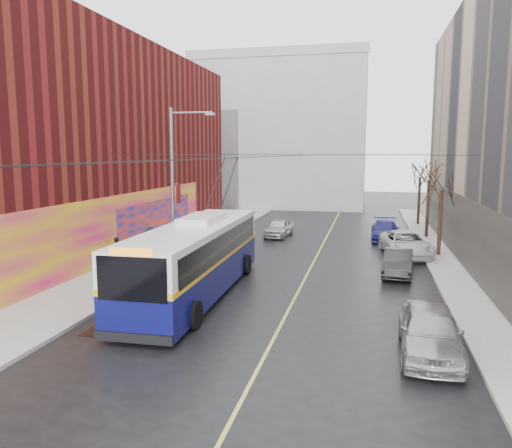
{
  "coord_description": "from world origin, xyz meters",
  "views": [
    {
      "loc": [
        4.62,
        -16.58,
        6.5
      ],
      "look_at": [
        -1.2,
        9.02,
        2.74
      ],
      "focal_mm": 35.0,
      "sensor_mm": 36.0,
      "label": 1
    }
  ],
  "objects": [
    {
      "name": "puddle",
      "position": [
        -4.26,
        0.44,
        0.0
      ],
      "size": [
        2.3,
        3.58,
        0.01
      ],
      "primitive_type": "cube",
      "color": "black",
      "rests_on": "ground"
    },
    {
      "name": "sidewalk_left",
      "position": [
        -8.0,
        12.0,
        0.07
      ],
      "size": [
        4.0,
        60.0,
        0.15
      ],
      "primitive_type": "cube",
      "color": "gray",
      "rests_on": "ground"
    },
    {
      "name": "tree_far",
      "position": [
        9.0,
        30.0,
        5.14
      ],
      "size": [
        3.2,
        3.2,
        6.57
      ],
      "color": "black",
      "rests_on": "ground"
    },
    {
      "name": "trolleybus",
      "position": [
        -3.03,
        4.56,
        1.75
      ],
      "size": [
        3.32,
        13.36,
        6.29
      ],
      "rotation": [
        0.0,
        0.0,
        0.02
      ],
      "color": "#090A48",
      "rests_on": "ground"
    },
    {
      "name": "streetlight_pole",
      "position": [
        -6.14,
        10.0,
        4.85
      ],
      "size": [
        2.65,
        0.6,
        9.0
      ],
      "color": "slate",
      "rests_on": "ground"
    },
    {
      "name": "building_left",
      "position": [
        -15.99,
        13.99,
        6.99
      ],
      "size": [
        12.11,
        36.0,
        14.0
      ],
      "color": "maroon",
      "rests_on": "ground"
    },
    {
      "name": "parked_car_d",
      "position": [
        5.89,
        21.69,
        0.73
      ],
      "size": [
        2.07,
        5.05,
        1.46
      ],
      "primitive_type": "imported",
      "rotation": [
        0.0,
        0.0,
        -0.0
      ],
      "color": "navy",
      "rests_on": "ground"
    },
    {
      "name": "pedestrian_a",
      "position": [
        -7.31,
        8.73,
        1.04
      ],
      "size": [
        0.5,
        0.69,
        1.78
      ],
      "primitive_type": "imported",
      "rotation": [
        0.0,
        0.0,
        1.46
      ],
      "color": "black",
      "rests_on": "sidewalk_left"
    },
    {
      "name": "sidewalk_right",
      "position": [
        9.0,
        12.0,
        0.07
      ],
      "size": [
        2.0,
        60.0,
        0.15
      ],
      "primitive_type": "cube",
      "color": "gray",
      "rests_on": "ground"
    },
    {
      "name": "tree_near",
      "position": [
        9.0,
        16.0,
        4.98
      ],
      "size": [
        3.2,
        3.2,
        6.4
      ],
      "color": "black",
      "rests_on": "ground"
    },
    {
      "name": "parked_car_a",
      "position": [
        6.67,
        -0.32,
        0.81
      ],
      "size": [
        2.08,
        4.81,
        1.62
      ],
      "primitive_type": "imported",
      "rotation": [
        0.0,
        0.0,
        -0.04
      ],
      "color": "#A6A6AA",
      "rests_on": "ground"
    },
    {
      "name": "following_car",
      "position": [
        -2.17,
        21.33,
        0.69
      ],
      "size": [
        2.05,
        4.19,
        1.37
      ],
      "primitive_type": "imported",
      "rotation": [
        0.0,
        0.0,
        -0.11
      ],
      "color": "#B4B4B9",
      "rests_on": "ground"
    },
    {
      "name": "tree_mid",
      "position": [
        9.0,
        23.0,
        5.25
      ],
      "size": [
        3.2,
        3.2,
        6.68
      ],
      "color": "black",
      "rests_on": "ground"
    },
    {
      "name": "ground",
      "position": [
        0.0,
        0.0,
        0.0
      ],
      "size": [
        140.0,
        140.0,
        0.0
      ],
      "primitive_type": "plane",
      "color": "black",
      "rests_on": "ground"
    },
    {
      "name": "catenary_wires",
      "position": [
        -2.54,
        14.77,
        6.25
      ],
      "size": [
        18.0,
        60.0,
        0.22
      ],
      "color": "black"
    },
    {
      "name": "pigeons_flying",
      "position": [
        -2.33,
        9.87,
        7.31
      ],
      "size": [
        3.75,
        3.27,
        1.41
      ],
      "color": "slate"
    },
    {
      "name": "pedestrian_b",
      "position": [
        -9.36,
        9.04,
        0.93
      ],
      "size": [
        0.94,
        0.95,
        1.55
      ],
      "primitive_type": "imported",
      "rotation": [
        0.0,
        0.0,
        0.82
      ],
      "color": "black",
      "rests_on": "sidewalk_left"
    },
    {
      "name": "pedestrian_c",
      "position": [
        -8.39,
        11.35,
        1.08
      ],
      "size": [
        1.33,
        1.35,
        1.86
      ],
      "primitive_type": "imported",
      "rotation": [
        0.0,
        0.0,
        2.33
      ],
      "color": "black",
      "rests_on": "sidewalk_left"
    },
    {
      "name": "parked_car_b",
      "position": [
        6.25,
        10.46,
        0.69
      ],
      "size": [
        1.86,
        4.3,
        1.38
      ],
      "primitive_type": "imported",
      "rotation": [
        0.0,
        0.0,
        -0.1
      ],
      "color": "#28272A",
      "rests_on": "ground"
    },
    {
      "name": "building_far",
      "position": [
        -6.0,
        44.99,
        9.02
      ],
      "size": [
        20.5,
        12.1,
        18.0
      ],
      "color": "gray",
      "rests_on": "ground"
    },
    {
      "name": "lane_line",
      "position": [
        1.5,
        14.0,
        0.0
      ],
      "size": [
        0.12,
        50.0,
        0.01
      ],
      "primitive_type": "cube",
      "color": "#BFB74C",
      "rests_on": "ground"
    },
    {
      "name": "parked_car_c",
      "position": [
        7.0,
        15.86,
        0.78
      ],
      "size": [
        3.42,
        5.95,
        1.56
      ],
      "primitive_type": "imported",
      "rotation": [
        0.0,
        0.0,
        0.15
      ],
      "color": "silver",
      "rests_on": "ground"
    }
  ]
}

